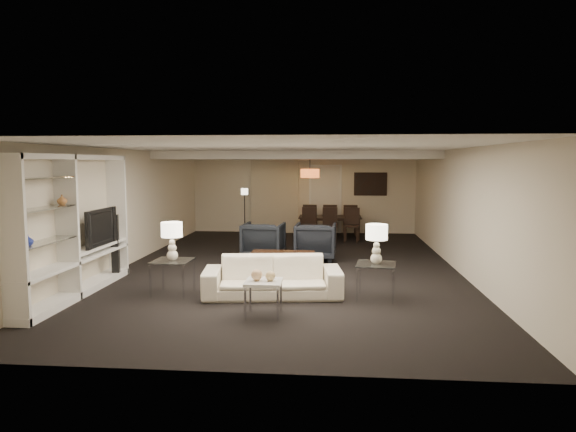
% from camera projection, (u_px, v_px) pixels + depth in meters
% --- Properties ---
extents(floor, '(11.00, 11.00, 0.00)m').
position_uv_depth(floor, '(288.00, 267.00, 10.89)').
color(floor, black).
rests_on(floor, ground).
extents(ceiling, '(7.00, 11.00, 0.02)m').
position_uv_depth(ceiling, '(288.00, 149.00, 10.63)').
color(ceiling, silver).
rests_on(ceiling, ground).
extents(wall_back, '(7.00, 0.02, 2.50)m').
position_uv_depth(wall_back, '(303.00, 193.00, 16.21)').
color(wall_back, beige).
rests_on(wall_back, ground).
extents(wall_front, '(7.00, 0.02, 2.50)m').
position_uv_depth(wall_front, '(242.00, 257.00, 5.31)').
color(wall_front, beige).
rests_on(wall_front, ground).
extents(wall_left, '(0.02, 11.00, 2.50)m').
position_uv_depth(wall_left, '(127.00, 208.00, 11.07)').
color(wall_left, beige).
rests_on(wall_left, ground).
extents(wall_right, '(0.02, 11.00, 2.50)m').
position_uv_depth(wall_right, '(459.00, 210.00, 10.46)').
color(wall_right, beige).
rests_on(wall_right, ground).
extents(ceiling_soffit, '(7.00, 4.00, 0.20)m').
position_uv_depth(ceiling_soffit, '(299.00, 156.00, 14.11)').
color(ceiling_soffit, silver).
rests_on(ceiling_soffit, ceiling).
extents(curtains, '(1.50, 0.12, 2.40)m').
position_uv_depth(curtains, '(275.00, 195.00, 16.22)').
color(curtains, beige).
rests_on(curtains, wall_back).
extents(door, '(0.90, 0.05, 2.10)m').
position_uv_depth(door, '(325.00, 200.00, 16.14)').
color(door, silver).
rests_on(door, wall_back).
extents(painting, '(0.95, 0.04, 0.65)m').
position_uv_depth(painting, '(370.00, 184.00, 15.96)').
color(painting, '#142D38').
rests_on(painting, wall_back).
extents(media_unit, '(0.38, 3.40, 2.35)m').
position_uv_depth(media_unit, '(75.00, 226.00, 8.48)').
color(media_unit, white).
rests_on(media_unit, wall_left).
extents(pendant_light, '(0.52, 0.52, 0.24)m').
position_uv_depth(pendant_light, '(310.00, 173.00, 14.13)').
color(pendant_light, '#D8591E').
rests_on(pendant_light, ceiling_soffit).
extents(sofa, '(2.36, 1.15, 0.66)m').
position_uv_depth(sofa, '(273.00, 277.00, 8.52)').
color(sofa, beige).
rests_on(sofa, floor).
extents(coffee_table, '(1.26, 0.75, 0.45)m').
position_uv_depth(coffee_table, '(282.00, 264.00, 10.12)').
color(coffee_table, black).
rests_on(coffee_table, floor).
extents(armchair_left, '(0.97, 0.99, 0.85)m').
position_uv_depth(armchair_left, '(264.00, 241.00, 11.83)').
color(armchair_left, black).
rests_on(armchair_left, floor).
extents(armchair_right, '(0.94, 0.97, 0.85)m').
position_uv_depth(armchair_right, '(315.00, 241.00, 11.73)').
color(armchair_right, black).
rests_on(armchair_right, floor).
extents(side_table_left, '(0.65, 0.65, 0.58)m').
position_uv_depth(side_table_left, '(173.00, 277.00, 8.67)').
color(side_table_left, silver).
rests_on(side_table_left, floor).
extents(side_table_right, '(0.70, 0.70, 0.58)m').
position_uv_depth(side_table_right, '(376.00, 281.00, 8.38)').
color(side_table_right, white).
rests_on(side_table_right, floor).
extents(table_lamp_left, '(0.36, 0.36, 0.64)m').
position_uv_depth(table_lamp_left, '(172.00, 241.00, 8.61)').
color(table_lamp_left, '#F5E8CF').
rests_on(table_lamp_left, side_table_left).
extents(table_lamp_right, '(0.38, 0.38, 0.64)m').
position_uv_depth(table_lamp_right, '(376.00, 244.00, 8.31)').
color(table_lamp_right, beige).
rests_on(table_lamp_right, side_table_right).
extents(marble_table, '(0.52, 0.52, 0.52)m').
position_uv_depth(marble_table, '(264.00, 298.00, 7.44)').
color(marble_table, white).
rests_on(marble_table, floor).
extents(gold_gourd_a, '(0.17, 0.17, 0.17)m').
position_uv_depth(gold_gourd_a, '(257.00, 275.00, 7.41)').
color(gold_gourd_a, tan).
rests_on(gold_gourd_a, marble_table).
extents(gold_gourd_b, '(0.15, 0.15, 0.15)m').
position_uv_depth(gold_gourd_b, '(270.00, 276.00, 7.39)').
color(gold_gourd_b, tan).
rests_on(gold_gourd_b, marble_table).
extents(television, '(1.13, 0.15, 0.65)m').
position_uv_depth(television, '(95.00, 227.00, 9.13)').
color(television, black).
rests_on(television, media_unit).
extents(vase_blue, '(0.16, 0.16, 0.16)m').
position_uv_depth(vase_blue, '(28.00, 240.00, 7.16)').
color(vase_blue, '#2534A0').
rests_on(vase_blue, media_unit).
extents(vase_amber, '(0.15, 0.15, 0.16)m').
position_uv_depth(vase_amber, '(62.00, 200.00, 8.06)').
color(vase_amber, '#B3723B').
rests_on(vase_amber, media_unit).
extents(floor_speaker, '(0.16, 0.16, 1.24)m').
position_uv_depth(floor_speaker, '(115.00, 247.00, 9.79)').
color(floor_speaker, black).
rests_on(floor_speaker, floor).
extents(dining_table, '(1.82, 1.02, 0.64)m').
position_uv_depth(dining_table, '(330.00, 227.00, 15.06)').
color(dining_table, black).
rests_on(dining_table, floor).
extents(chair_nl, '(0.47, 0.47, 0.95)m').
position_uv_depth(chair_nl, '(308.00, 225.00, 14.45)').
color(chair_nl, black).
rests_on(chair_nl, floor).
extents(chair_nm, '(0.45, 0.45, 0.95)m').
position_uv_depth(chair_nm, '(330.00, 225.00, 14.40)').
color(chair_nm, black).
rests_on(chair_nm, floor).
extents(chair_nr, '(0.49, 0.49, 0.95)m').
position_uv_depth(chair_nr, '(351.00, 225.00, 14.34)').
color(chair_nr, black).
rests_on(chair_nr, floor).
extents(chair_fl, '(0.47, 0.47, 0.95)m').
position_uv_depth(chair_fl, '(311.00, 220.00, 15.74)').
color(chair_fl, black).
rests_on(chair_fl, floor).
extents(chair_fm, '(0.44, 0.44, 0.95)m').
position_uv_depth(chair_fm, '(330.00, 220.00, 15.68)').
color(chair_fm, black).
rests_on(chair_fm, floor).
extents(chair_fr, '(0.46, 0.46, 0.95)m').
position_uv_depth(chair_fr, '(350.00, 220.00, 15.63)').
color(chair_fr, black).
rests_on(chair_fr, floor).
extents(floor_lamp, '(0.26, 0.26, 1.44)m').
position_uv_depth(floor_lamp, '(245.00, 212.00, 15.49)').
color(floor_lamp, black).
rests_on(floor_lamp, floor).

